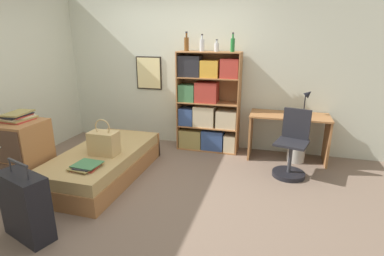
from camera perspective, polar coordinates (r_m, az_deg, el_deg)
name	(u,v)px	position (r m, az deg, el deg)	size (l,w,h in m)	color
ground_plane	(145,182)	(4.09, -9.01, -10.13)	(14.00, 14.00, 0.00)	#756051
wall_back	(182,70)	(5.20, -2.01, 11.03)	(10.00, 0.09, 2.60)	beige
wall_left	(0,78)	(4.98, -32.80, 8.03)	(0.06, 10.00, 2.60)	beige
bed	(104,163)	(4.29, -16.42, -6.45)	(0.92, 1.83, 0.38)	#A36B3D
handbag	(104,143)	(4.03, -16.45, -2.69)	(0.36, 0.23, 0.47)	tan
book_stack_on_bed	(86,166)	(3.72, -19.47, -6.82)	(0.32, 0.35, 0.05)	#B2382D
suitcase	(26,206)	(3.30, -29.11, -12.90)	(0.58, 0.38, 0.78)	black
dresser	(22,155)	(4.30, -29.64, -4.54)	(0.57, 0.54, 0.87)	#A36B3D
magazine_pile_on_dresser	(18,117)	(4.22, -30.26, 1.89)	(0.34, 0.37, 0.10)	#B2382D
bookcase	(207,106)	(4.94, 2.80, 4.30)	(1.01, 0.36, 1.62)	#A36B3D
bottle_green	(187,44)	(4.90, -1.05, 15.78)	(0.07, 0.07, 0.30)	brown
bottle_brown	(202,45)	(4.82, 1.92, 15.57)	(0.07, 0.07, 0.26)	#B7BCC1
bottle_clear	(217,47)	(4.77, 4.72, 15.15)	(0.07, 0.07, 0.18)	#B7BCC1
bottle_blue	(233,44)	(4.70, 7.75, 15.49)	(0.06, 0.06, 0.28)	#1E6B2D
desk	(288,128)	(4.81, 17.88, -0.07)	(1.17, 0.53, 0.72)	#A36B3D
desk_lamp	(307,98)	(4.79, 21.12, 5.40)	(0.17, 0.12, 0.39)	black
desk_chair	(291,154)	(4.33, 18.36, -4.78)	(0.49, 0.49, 0.92)	black
waste_bin	(296,152)	(4.89, 19.18, -4.41)	(0.27, 0.27, 0.28)	#B7B2A8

